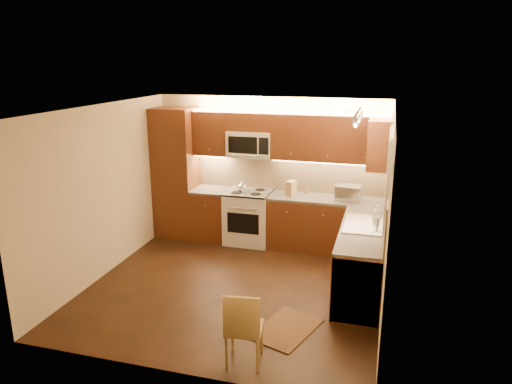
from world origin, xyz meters
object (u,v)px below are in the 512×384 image
(microwave, at_px, (250,144))
(toaster_oven, at_px, (349,193))
(kettle, at_px, (242,186))
(soap_bottle, at_px, (377,212))
(stove, at_px, (249,217))
(dining_chair, at_px, (244,326))
(sink, at_px, (364,219))
(knife_block, at_px, (291,188))

(microwave, height_order, toaster_oven, microwave)
(kettle, distance_m, soap_bottle, 2.38)
(stove, xyz_separation_m, toaster_oven, (1.69, 0.03, 0.56))
(microwave, xyz_separation_m, dining_chair, (0.94, -3.44, -1.29))
(microwave, height_order, sink, microwave)
(stove, bearing_deg, sink, -29.36)
(stove, distance_m, knife_block, 0.92)
(sink, bearing_deg, microwave, 147.79)
(soap_bottle, bearing_deg, microwave, 146.03)
(sink, bearing_deg, dining_chair, -115.98)
(toaster_oven, height_order, dining_chair, toaster_oven)
(stove, bearing_deg, knife_block, 3.06)
(knife_block, bearing_deg, stove, -159.30)
(toaster_oven, bearing_deg, knife_block, -175.66)
(toaster_oven, bearing_deg, microwave, -178.67)
(microwave, bearing_deg, dining_chair, -74.80)
(stove, xyz_separation_m, sink, (2.00, -1.12, 0.52))
(microwave, distance_m, knife_block, 1.02)
(kettle, bearing_deg, knife_block, -15.01)
(sink, xyz_separation_m, dining_chair, (-1.06, -2.18, -0.55))
(stove, relative_size, knife_block, 3.75)
(toaster_oven, relative_size, dining_chair, 0.47)
(microwave, bearing_deg, knife_block, -7.46)
(microwave, xyz_separation_m, soap_bottle, (2.16, -0.99, -0.72))
(kettle, relative_size, dining_chair, 0.24)
(kettle, distance_m, dining_chair, 3.46)
(microwave, distance_m, sink, 2.48)
(toaster_oven, bearing_deg, soap_bottle, -57.01)
(toaster_oven, xyz_separation_m, dining_chair, (-0.75, -3.34, -0.59))
(microwave, distance_m, kettle, 0.73)
(knife_block, relative_size, dining_chair, 0.29)
(microwave, bearing_deg, sink, -32.21)
(stove, height_order, knife_block, knife_block)
(dining_chair, bearing_deg, soap_bottle, 56.30)
(dining_chair, bearing_deg, kettle, 100.21)
(sink, distance_m, dining_chair, 2.49)
(soap_bottle, bearing_deg, kettle, 151.18)
(stove, height_order, toaster_oven, toaster_oven)
(knife_block, distance_m, soap_bottle, 1.68)
(microwave, relative_size, soap_bottle, 3.66)
(sink, xyz_separation_m, knife_block, (-1.27, 1.16, 0.05))
(microwave, xyz_separation_m, sink, (2.00, -1.26, -0.74))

